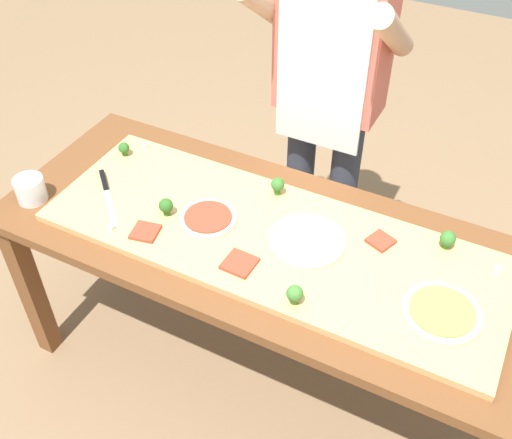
{
  "coord_description": "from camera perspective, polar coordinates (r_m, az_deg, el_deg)",
  "views": [
    {
      "loc": [
        0.62,
        -1.31,
        2.16
      ],
      "look_at": [
        -0.05,
        0.0,
        0.82
      ],
      "focal_mm": 42.45,
      "sensor_mm": 36.0,
      "label": 1
    }
  ],
  "objects": [
    {
      "name": "pizza_whole_tomato_red",
      "position": [
        2.04,
        -4.54,
        0.14
      ],
      "size": [
        0.2,
        0.2,
        0.02
      ],
      "color": "beige",
      "rests_on": "cutting_board"
    },
    {
      "name": "broccoli_floret_center_left",
      "position": [
        1.76,
        3.66,
        -7.02
      ],
      "size": [
        0.05,
        0.05,
        0.07
      ],
      "color": "#487A23",
      "rests_on": "cutting_board"
    },
    {
      "name": "flour_cup",
      "position": [
        2.28,
        -20.46,
        2.58
      ],
      "size": [
        0.11,
        0.11,
        0.09
      ],
      "color": "white",
      "rests_on": "prep_table"
    },
    {
      "name": "cook_center",
      "position": [
        2.36,
        6.92,
        12.48
      ],
      "size": [
        0.54,
        0.39,
        1.67
      ],
      "color": "#333847",
      "rests_on": "ground"
    },
    {
      "name": "pizza_whole_white_garlic",
      "position": [
        1.97,
        4.83,
        -1.94
      ],
      "size": [
        0.25,
        0.25,
        0.02
      ],
      "color": "beige",
      "rests_on": "cutting_board"
    },
    {
      "name": "pizza_slice_near_right",
      "position": [
        1.89,
        -1.56,
        -4.15
      ],
      "size": [
        0.1,
        0.1,
        0.01
      ],
      "primitive_type": "cube",
      "rotation": [
        0.0,
        0.0,
        -0.04
      ],
      "color": "#BC3D28",
      "rests_on": "cutting_board"
    },
    {
      "name": "cheese_crumble_c",
      "position": [
        2.01,
        21.84,
        -4.43
      ],
      "size": [
        0.02,
        0.02,
        0.02
      ],
      "primitive_type": "cube",
      "rotation": [
        0.0,
        0.0,
        0.0
      ],
      "color": "silver",
      "rests_on": "cutting_board"
    },
    {
      "name": "broccoli_floret_back_mid",
      "position": [
        2.36,
        -12.34,
        6.57
      ],
      "size": [
        0.04,
        0.04,
        0.06
      ],
      "color": "#366618",
      "rests_on": "cutting_board"
    },
    {
      "name": "ground_plane",
      "position": [
        2.6,
        0.97,
        -13.8
      ],
      "size": [
        8.0,
        8.0,
        0.0
      ],
      "primitive_type": "plane",
      "color": "#896B4C"
    },
    {
      "name": "prep_table",
      "position": [
        2.08,
        1.18,
        -3.56
      ],
      "size": [
        1.88,
        0.76,
        0.76
      ],
      "color": "brown",
      "rests_on": "ground"
    },
    {
      "name": "pizza_whole_pesto_green",
      "position": [
        1.84,
        17.11,
        -8.33
      ],
      "size": [
        0.23,
        0.23,
        0.02
      ],
      "color": "beige",
      "rests_on": "cutting_board"
    },
    {
      "name": "pizza_slice_far_right",
      "position": [
        2.0,
        11.67,
        -1.98
      ],
      "size": [
        0.1,
        0.1,
        0.01
      ],
      "primitive_type": "cube",
      "rotation": [
        0.0,
        0.0,
        -0.37
      ],
      "color": "#BC3D28",
      "rests_on": "cutting_board"
    },
    {
      "name": "pizza_slice_center",
      "position": [
        2.02,
        -10.39,
        -1.14
      ],
      "size": [
        0.1,
        0.1,
        0.01
      ],
      "primitive_type": "cube",
      "rotation": [
        0.0,
        0.0,
        0.2
      ],
      "color": "#BC3D28",
      "rests_on": "cutting_board"
    },
    {
      "name": "cheese_crumble_a",
      "position": [
        2.4,
        -10.35,
        6.87
      ],
      "size": [
        0.02,
        0.02,
        0.02
      ],
      "primitive_type": "cube",
      "rotation": [
        0.0,
        0.0,
        1.28
      ],
      "color": "silver",
      "rests_on": "cutting_board"
    },
    {
      "name": "broccoli_floret_front_mid",
      "position": [
        2.12,
        2.05,
        3.27
      ],
      "size": [
        0.05,
        0.05,
        0.07
      ],
      "color": "#3F7220",
      "rests_on": "cutting_board"
    },
    {
      "name": "chefs_knife",
      "position": [
        2.22,
        -13.92,
        2.7
      ],
      "size": [
        0.24,
        0.23,
        0.02
      ],
      "color": "#B7BABF",
      "rests_on": "cutting_board"
    },
    {
      "name": "cheese_crumble_b",
      "position": [
        2.06,
        -13.48,
        -0.77
      ],
      "size": [
        0.02,
        0.02,
        0.02
      ],
      "primitive_type": "cube",
      "rotation": [
        0.0,
        0.0,
        1.57
      ],
      "color": "white",
      "rests_on": "cutting_board"
    },
    {
      "name": "cutting_board",
      "position": [
        1.99,
        1.47,
        -1.91
      ],
      "size": [
        1.53,
        0.54,
        0.03
      ],
      "primitive_type": "cube",
      "color": "tan",
      "rests_on": "prep_table"
    },
    {
      "name": "broccoli_floret_center_right",
      "position": [
        2.01,
        17.62,
        -1.76
      ],
      "size": [
        0.05,
        0.05,
        0.07
      ],
      "color": "#3F7220",
      "rests_on": "cutting_board"
    },
    {
      "name": "broccoli_floret_front_right",
      "position": [
        2.06,
        -8.48,
        1.27
      ],
      "size": [
        0.05,
        0.05,
        0.07
      ],
      "color": "#366618",
      "rests_on": "cutting_board"
    }
  ]
}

